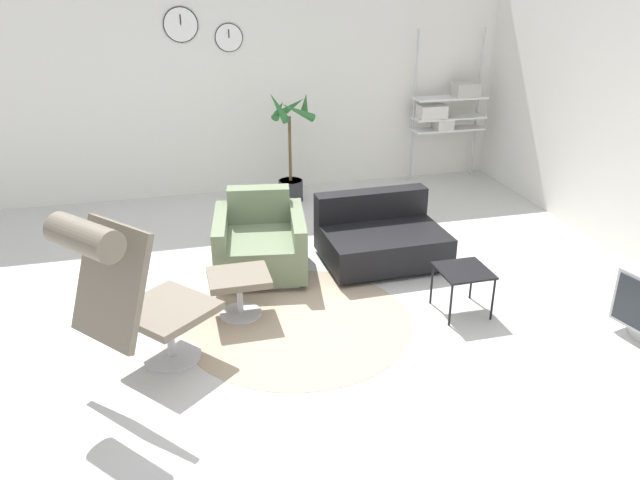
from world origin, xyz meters
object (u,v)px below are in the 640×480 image
(lounge_chair, at_px, (125,283))
(ottoman, at_px, (239,284))
(side_table, at_px, (463,274))
(shelf_unit, at_px, (448,109))
(armchair_red, at_px, (260,244))
(couch_low, at_px, (380,239))
(potted_plant, at_px, (291,155))

(lounge_chair, bearing_deg, ottoman, 90.00)
(side_table, xyz_separation_m, shelf_unit, (1.37, 3.38, 0.63))
(armchair_red, xyz_separation_m, shelf_unit, (2.92, 2.16, 0.71))
(couch_low, bearing_deg, side_table, 104.82)
(potted_plant, bearing_deg, lounge_chair, -118.89)
(armchair_red, distance_m, potted_plant, 2.01)
(ottoman, bearing_deg, armchair_red, 68.85)
(armchair_red, bearing_deg, couch_low, -174.71)
(lounge_chair, xyz_separation_m, side_table, (2.70, 0.30, -0.42))
(ottoman, bearing_deg, side_table, -12.63)
(armchair_red, height_order, side_table, armchair_red)
(couch_low, distance_m, side_table, 1.20)
(couch_low, xyz_separation_m, potted_plant, (-0.50, 1.92, 0.36))
(ottoman, xyz_separation_m, armchair_red, (0.31, 0.80, -0.02))
(lounge_chair, distance_m, shelf_unit, 5.49)
(couch_low, height_order, side_table, couch_low)
(potted_plant, relative_size, shelf_unit, 0.71)
(armchair_red, relative_size, couch_low, 0.86)
(ottoman, bearing_deg, lounge_chair, -139.77)
(ottoman, height_order, potted_plant, potted_plant)
(armchair_red, bearing_deg, potted_plant, -102.13)
(ottoman, xyz_separation_m, couch_low, (1.52, 0.73, -0.06))
(couch_low, bearing_deg, armchair_red, -4.80)
(lounge_chair, relative_size, ottoman, 2.59)
(lounge_chair, height_order, potted_plant, potted_plant)
(lounge_chair, distance_m, potted_plant, 3.85)
(potted_plant, xyz_separation_m, shelf_unit, (2.21, 0.31, 0.39))
(couch_low, distance_m, shelf_unit, 2.91)
(ottoman, height_order, shelf_unit, shelf_unit)
(ottoman, distance_m, armchair_red, 0.86)
(ottoman, height_order, couch_low, couch_low)
(shelf_unit, bearing_deg, armchair_red, -143.44)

